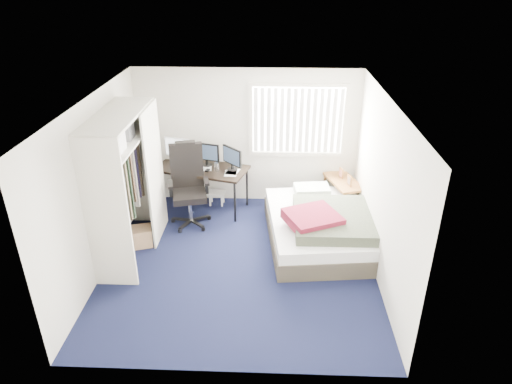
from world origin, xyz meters
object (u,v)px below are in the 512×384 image
object	(u,v)px
desk	(202,166)
bed	(321,226)
office_chair	(189,193)
nightstand	(344,184)

from	to	relation	value
desk	bed	distance (m)	2.41
office_chair	bed	bearing A→B (deg)	-14.70
desk	office_chair	xyz separation A→B (m)	(-0.16, -0.55, -0.27)
desk	nightstand	xyz separation A→B (m)	(2.55, -0.06, -0.28)
office_chair	bed	size ratio (longest dim) A/B	0.62
desk	office_chair	world-z (taller)	office_chair
desk	office_chair	size ratio (longest dim) A/B	1.24
nightstand	bed	bearing A→B (deg)	-114.34
office_chair	nightstand	xyz separation A→B (m)	(2.71, 0.48, -0.01)
desk	bed	bearing A→B (deg)	-28.77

